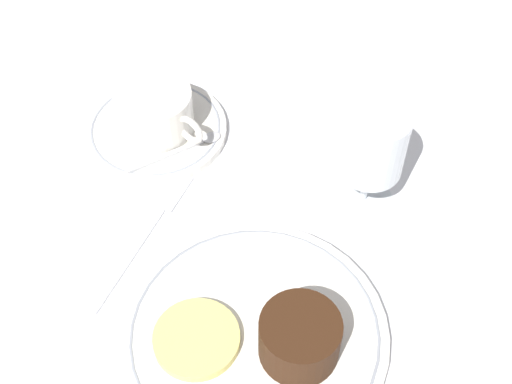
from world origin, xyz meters
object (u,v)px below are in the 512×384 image
Objects in this scene: dinner_plate at (255,335)px; dessert_cake at (300,338)px; coffee_cup at (155,110)px; wine_glass at (374,149)px; fork at (152,223)px.

dinner_plate is 0.05m from dessert_cake.
wine_glass is (0.24, 0.06, 0.04)m from coffee_cup.
dinner_plate is 0.21m from wine_glass.
fork is (-0.16, 0.04, -0.01)m from dinner_plate.
coffee_cup is 0.13m from fork.
fork is (-0.16, -0.16, -0.08)m from wine_glass.
dinner_plate is at bearing -167.61° from dessert_cake.
coffee_cup and dessert_cake have the same top height.
wine_glass is at bearing 92.06° from dinner_plate.
wine_glass is at bearing 14.21° from coffee_cup.
wine_glass is 0.67× the size of fork.
wine_glass is at bearing 104.30° from dessert_cake.
dessert_cake is at bearing -24.32° from coffee_cup.
dinner_plate is 0.17m from fork.
wine_glass is (-0.01, 0.20, 0.07)m from dinner_plate.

